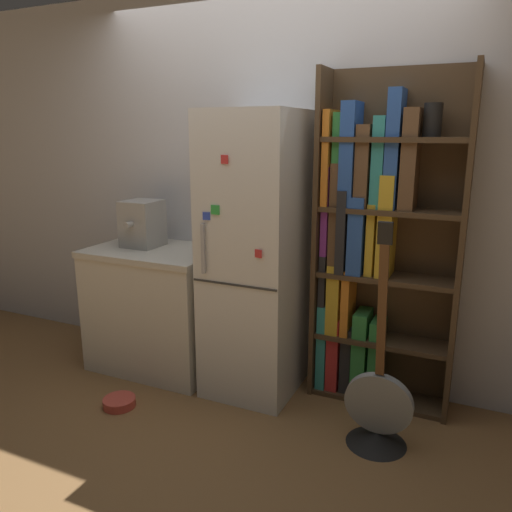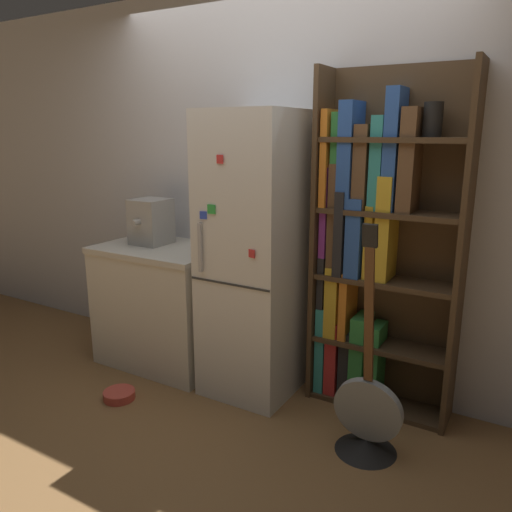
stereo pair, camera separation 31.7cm
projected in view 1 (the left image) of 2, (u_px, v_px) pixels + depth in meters
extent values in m
plane|color=olive|center=(247.00, 394.00, 3.26)|extent=(16.00, 16.00, 0.00)
cube|color=silver|center=(276.00, 188.00, 3.36)|extent=(8.00, 0.05, 2.60)
cube|color=white|center=(256.00, 256.00, 3.16)|extent=(0.56, 0.62, 1.80)
cube|color=#333333|center=(234.00, 285.00, 2.92)|extent=(0.55, 0.01, 0.01)
cube|color=#B2B2B7|center=(203.00, 249.00, 2.93)|extent=(0.02, 0.02, 0.30)
cube|color=red|center=(224.00, 159.00, 2.76)|extent=(0.05, 0.02, 0.05)
cube|color=red|center=(258.00, 254.00, 2.80)|extent=(0.05, 0.02, 0.05)
cube|color=blue|center=(207.00, 216.00, 2.89)|extent=(0.05, 0.02, 0.05)
cube|color=green|center=(215.00, 210.00, 2.85)|extent=(0.05, 0.01, 0.05)
cube|color=#4C3823|center=(321.00, 238.00, 3.13)|extent=(0.03, 0.29, 2.03)
cube|color=#4C3823|center=(462.00, 251.00, 2.80)|extent=(0.03, 0.29, 2.03)
cube|color=#4C3823|center=(391.00, 240.00, 3.08)|extent=(0.86, 0.03, 2.03)
cube|color=#4C3823|center=(377.00, 396.00, 3.21)|extent=(0.80, 0.26, 0.03)
cube|color=#4C3823|center=(381.00, 339.00, 3.11)|extent=(0.80, 0.26, 0.03)
cube|color=#4C3823|center=(385.00, 277.00, 3.02)|extent=(0.80, 0.26, 0.03)
cube|color=#4C3823|center=(389.00, 211.00, 2.92)|extent=(0.80, 0.26, 0.03)
cube|color=#4C3823|center=(394.00, 140.00, 2.82)|extent=(0.80, 0.26, 0.03)
cube|color=teal|center=(326.00, 343.00, 3.29)|extent=(0.06, 0.24, 0.57)
cube|color=red|center=(336.00, 351.00, 3.26)|extent=(0.08, 0.20, 0.48)
cube|color=#262628|center=(348.00, 357.00, 3.24)|extent=(0.07, 0.19, 0.43)
cube|color=#338C3F|center=(361.00, 352.00, 3.18)|extent=(0.09, 0.21, 0.54)
cube|color=#338C3F|center=(376.00, 357.00, 3.15)|extent=(0.07, 0.19, 0.50)
cube|color=#262628|center=(326.00, 292.00, 3.19)|extent=(0.04, 0.20, 0.50)
cube|color=gold|center=(336.00, 297.00, 3.17)|extent=(0.08, 0.22, 0.45)
cube|color=orange|center=(349.00, 301.00, 3.14)|extent=(0.05, 0.21, 0.42)
cube|color=purple|center=(328.00, 218.00, 3.08)|extent=(0.04, 0.19, 0.64)
cube|color=brown|center=(337.00, 217.00, 3.06)|extent=(0.05, 0.19, 0.66)
cube|color=#262628|center=(345.00, 231.00, 3.05)|extent=(0.06, 0.24, 0.51)
cube|color=#2D59B2|center=(359.00, 235.00, 3.02)|extent=(0.09, 0.22, 0.47)
cube|color=gold|center=(373.00, 239.00, 3.00)|extent=(0.05, 0.19, 0.43)
cube|color=gold|center=(387.00, 226.00, 2.95)|extent=(0.08, 0.23, 0.60)
cube|color=orange|center=(330.00, 158.00, 2.99)|extent=(0.04, 0.23, 0.56)
cube|color=#338C3F|center=(340.00, 160.00, 2.98)|extent=(0.04, 0.21, 0.54)
cube|color=#2D59B2|center=(351.00, 155.00, 2.94)|extent=(0.08, 0.23, 0.60)
cube|color=brown|center=(365.00, 166.00, 2.93)|extent=(0.08, 0.22, 0.47)
cube|color=teal|center=(380.00, 163.00, 2.88)|extent=(0.07, 0.18, 0.52)
cube|color=#2D59B2|center=(394.00, 150.00, 2.83)|extent=(0.07, 0.20, 0.67)
cube|color=brown|center=(411.00, 160.00, 2.81)|extent=(0.08, 0.22, 0.56)
cylinder|color=black|center=(433.00, 120.00, 2.71)|extent=(0.10, 0.10, 0.18)
cube|color=silver|center=(158.00, 310.00, 3.59)|extent=(0.89, 0.62, 0.83)
cube|color=beige|center=(155.00, 251.00, 3.48)|extent=(0.91, 0.64, 0.04)
cube|color=#A5A39E|center=(143.00, 224.00, 3.52)|extent=(0.24, 0.25, 0.32)
cylinder|color=#A5A39E|center=(128.00, 225.00, 3.38)|extent=(0.04, 0.06, 0.04)
cone|color=black|center=(376.00, 438.00, 2.74)|extent=(0.33, 0.33, 0.06)
cylinder|color=gray|center=(379.00, 403.00, 2.69)|extent=(0.37, 0.09, 0.37)
cube|color=brown|center=(382.00, 312.00, 2.49)|extent=(0.04, 0.12, 0.72)
cube|color=black|center=(385.00, 233.00, 2.34)|extent=(0.07, 0.04, 0.11)
cylinder|color=#D84C3F|center=(119.00, 402.00, 3.11)|extent=(0.20, 0.20, 0.05)
torus|color=#D84C3F|center=(119.00, 399.00, 3.11)|extent=(0.20, 0.20, 0.01)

